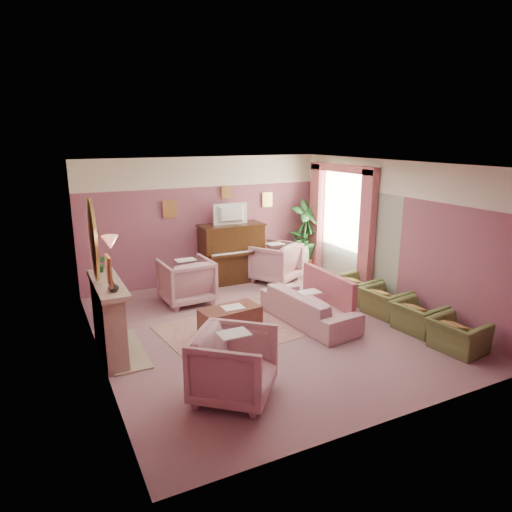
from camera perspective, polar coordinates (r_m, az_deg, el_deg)
name	(u,v)px	position (r m, az deg, el deg)	size (l,w,h in m)	color
floor	(267,328)	(8.03, 1.36, -8.96)	(5.50, 6.00, 0.01)	#8B646B
ceiling	(268,164)	(7.36, 1.49, 11.40)	(5.50, 6.00, 0.01)	white
wall_back	(205,221)	(10.27, -6.41, 4.42)	(5.50, 0.02, 2.80)	#764C65
wall_front	(395,310)	(5.23, 16.99, -6.45)	(5.50, 0.02, 2.80)	#764C65
wall_left	(94,271)	(6.79, -19.60, -1.78)	(0.02, 6.00, 2.80)	#764C65
wall_right	(394,234)	(9.15, 16.86, 2.60)	(0.02, 6.00, 2.80)	#764C65
picture_rail_band	(204,172)	(10.12, -6.57, 10.41)	(5.50, 0.01, 0.65)	silver
stripe_panel	(350,238)	(10.17, 11.70, 2.24)	(0.01, 3.00, 2.15)	#95A08E
fireplace_surround	(108,320)	(7.27, -17.96, -7.66)	(0.30, 1.40, 1.10)	tan
fireplace_inset	(116,328)	(7.34, -17.09, -8.64)	(0.18, 0.72, 0.68)	black
fire_ember	(120,339)	(7.41, -16.68, -9.88)	(0.06, 0.54, 0.10)	#ED5227
mantel_shelf	(107,284)	(7.08, -18.09, -3.35)	(0.40, 1.55, 0.07)	tan
hearth	(125,350)	(7.51, -16.10, -11.26)	(0.55, 1.50, 0.02)	tan
mirror_frame	(93,240)	(6.89, -19.69, 1.89)	(0.04, 0.72, 1.20)	#D5B257
mirror_glass	(95,240)	(6.89, -19.48, 1.91)	(0.01, 0.60, 1.06)	white
sconce_shade	(110,242)	(5.84, -17.76, 1.65)	(0.20, 0.20, 0.16)	#FF9C6A
piano	(232,254)	(10.32, -3.07, 0.28)	(1.40, 0.60, 1.30)	#351F0E
piano_keyshelf	(238,254)	(9.99, -2.28, 0.21)	(1.30, 0.12, 0.06)	#351F0E
piano_keys	(238,253)	(9.98, -2.29, 0.44)	(1.20, 0.08, 0.02)	silver
piano_top	(231,225)	(10.17, -3.13, 3.88)	(1.45, 0.65, 0.04)	#351F0E
television	(232,213)	(10.07, -3.04, 5.45)	(0.80, 0.12, 0.48)	black
print_back_left	(170,209)	(9.93, -10.74, 5.78)	(0.30, 0.03, 0.38)	#D5B257
print_back_right	(267,200)	(10.79, 1.41, 7.06)	(0.26, 0.03, 0.34)	#D5B257
print_back_mid	(226,193)	(10.32, -3.80, 7.91)	(0.22, 0.03, 0.26)	#D5B257
print_left_wall	(109,271)	(5.56, -17.90, -1.79)	(0.03, 0.28, 0.36)	#D5B257
window_blind	(343,208)	(10.23, 10.87, 5.92)	(0.03, 1.40, 1.80)	beige
curtain_left	(367,234)	(9.55, 13.68, 2.69)	(0.16, 0.34, 2.60)	#A84F5B
curtain_right	(316,219)	(10.99, 7.55, 4.55)	(0.16, 0.34, 2.60)	#A84F5B
pelmet	(342,168)	(10.09, 10.74, 10.72)	(0.16, 2.20, 0.16)	#A84F5B
mantel_plant	(101,264)	(7.56, -18.75, -0.93)	(0.16, 0.16, 0.28)	#225926
mantel_vase	(113,287)	(6.58, -17.41, -3.68)	(0.16, 0.16, 0.16)	silver
area_rug	(237,328)	(8.00, -2.35, -9.01)	(2.50, 1.80, 0.01)	#A7736A
coffee_table	(230,320)	(7.77, -3.24, -8.04)	(1.00, 0.50, 0.45)	#542920
table_paper	(233,307)	(7.70, -2.93, -6.40)	(0.35, 0.28, 0.01)	silver
sofa	(309,301)	(8.16, 6.63, -5.61)	(0.66, 1.99, 0.80)	#BA8B91
sofa_throw	(328,287)	(8.31, 9.00, -3.88)	(0.10, 1.51, 0.55)	#A84F5B
floral_armchair_left	(186,279)	(9.15, -8.71, -2.80)	(0.95, 0.95, 0.99)	#BA8B91
floral_armchair_right	(275,260)	(10.38, 2.38, -0.52)	(0.95, 0.95, 0.99)	#BA8B91
floral_armchair_front	(234,362)	(5.88, -2.75, -13.08)	(0.95, 0.95, 0.99)	#BA8B91
olive_chair_a	(458,330)	(7.75, 23.95, -8.50)	(0.55, 0.79, 0.68)	#596836
olive_chair_b	(418,312)	(8.25, 19.61, -6.66)	(0.55, 0.79, 0.68)	#596836
olive_chair_c	(385,298)	(8.79, 15.80, -5.02)	(0.55, 0.79, 0.68)	#596836
olive_chair_d	(357,285)	(9.38, 12.47, -3.55)	(0.55, 0.79, 0.68)	#596836
side_table	(298,259)	(11.09, 5.31, -0.33)	(0.52, 0.52, 0.70)	silver
side_plant_big	(299,238)	(10.97, 5.37, 2.30)	(0.30, 0.30, 0.34)	#225926
side_plant_small	(305,239)	(10.95, 6.18, 2.10)	(0.16, 0.16, 0.28)	#225926
palm_pot	(305,265)	(11.20, 6.19, -1.16)	(0.34, 0.34, 0.34)	brown
palm_plant	(306,230)	(10.99, 6.32, 3.31)	(0.76, 0.76, 1.44)	#225926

